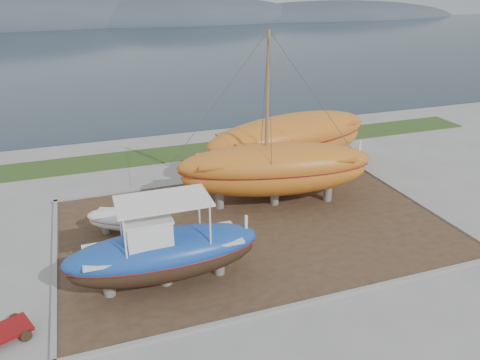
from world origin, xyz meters
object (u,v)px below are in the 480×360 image
object	(u,v)px
orange_sailboat	(277,123)
blue_caique	(164,244)
red_trailer	(4,335)
orange_bare_hull	(290,146)
white_dinghy	(130,221)

from	to	relation	value
orange_sailboat	blue_caique	bearing A→B (deg)	-132.52
orange_sailboat	red_trailer	distance (m)	14.63
orange_bare_hull	red_trailer	distance (m)	17.89
blue_caique	orange_bare_hull	world-z (taller)	orange_bare_hull
white_dinghy	orange_sailboat	bearing A→B (deg)	26.83
white_dinghy	orange_sailboat	size ratio (longest dim) A/B	0.39
blue_caique	orange_sailboat	world-z (taller)	orange_sailboat
orange_sailboat	red_trailer	bearing A→B (deg)	-142.68
white_dinghy	orange_bare_hull	world-z (taller)	orange_bare_hull
white_dinghy	orange_bare_hull	xyz separation A→B (m)	(10.02, 4.01, 1.22)
white_dinghy	red_trailer	xyz separation A→B (m)	(-4.92, -5.68, -0.48)
white_dinghy	red_trailer	world-z (taller)	white_dinghy
red_trailer	orange_bare_hull	bearing A→B (deg)	10.44
white_dinghy	red_trailer	bearing A→B (deg)	-108.42
blue_caique	white_dinghy	distance (m)	4.73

